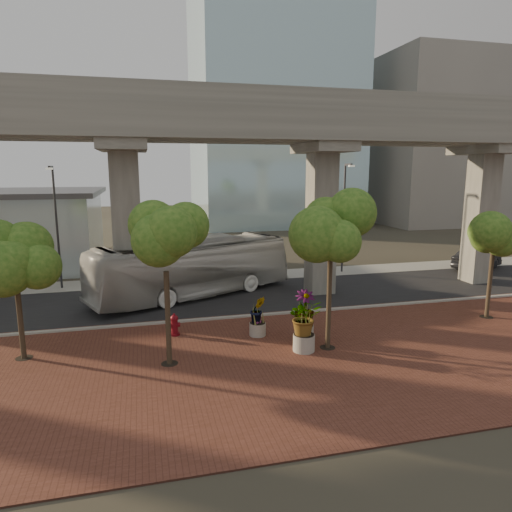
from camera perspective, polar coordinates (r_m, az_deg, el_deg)
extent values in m
plane|color=#322F24|center=(26.97, -2.48, -6.44)|extent=(160.00, 160.00, 0.00)
cube|color=brown|center=(19.67, 2.33, -13.07)|extent=(70.00, 13.00, 0.06)
cube|color=black|center=(28.84, -3.28, -5.26)|extent=(90.00, 8.00, 0.04)
cube|color=#A2A096|center=(25.08, -1.56, -7.58)|extent=(70.00, 0.25, 0.16)
cube|color=#A2A096|center=(34.08, -5.02, -2.75)|extent=(90.00, 3.00, 0.06)
cube|color=gray|center=(26.27, -2.86, 16.27)|extent=(72.00, 2.40, 1.80)
cube|color=gray|center=(29.41, -4.12, 15.67)|extent=(72.00, 2.40, 1.80)
cube|color=gray|center=(25.38, -2.37, 19.66)|extent=(72.00, 0.12, 1.00)
cube|color=gray|center=(30.63, -4.53, 18.10)|extent=(72.00, 0.12, 1.00)
cube|color=gray|center=(75.01, 21.67, 13.11)|extent=(18.00, 16.00, 24.00)
imported|color=silver|center=(29.03, -7.89, -1.53)|extent=(13.36, 8.16, 3.69)
imported|color=black|center=(40.98, 25.91, -0.39)|extent=(5.24, 3.54, 1.63)
cylinder|color=maroon|center=(22.81, -10.12, -9.56)|extent=(0.48, 0.48, 0.11)
cylinder|color=maroon|center=(22.68, -10.15, -8.64)|extent=(0.32, 0.32, 0.78)
sphere|color=maroon|center=(22.56, -10.19, -7.70)|extent=(0.38, 0.38, 0.38)
cylinder|color=maroon|center=(22.50, -10.20, -7.28)|extent=(0.11, 0.11, 0.13)
cylinder|color=maroon|center=(22.66, -10.16, -8.48)|extent=(0.54, 0.22, 0.22)
cylinder|color=gray|center=(20.64, 6.00, -10.71)|extent=(0.97, 0.97, 0.75)
imported|color=#275617|center=(20.24, 6.07, -7.60)|extent=(2.15, 2.15, 1.61)
cylinder|color=gray|center=(21.90, 6.00, -9.49)|extent=(0.92, 0.92, 0.71)
imported|color=#275617|center=(21.51, 6.07, -6.50)|extent=(2.24, 2.24, 1.68)
cylinder|color=gray|center=(22.35, 0.20, -9.12)|extent=(0.80, 0.80, 0.62)
imported|color=#275617|center=(22.04, 0.20, -6.72)|extent=(1.78, 1.78, 1.34)
cylinder|color=#433426|center=(21.74, -27.35, -7.35)|extent=(0.22, 0.22, 3.21)
cylinder|color=black|center=(22.26, -26.99, -11.27)|extent=(0.70, 0.70, 0.01)
cylinder|color=#433426|center=(19.04, -10.95, -7.67)|extent=(0.22, 0.22, 3.91)
cylinder|color=black|center=(19.74, -10.75, -13.05)|extent=(0.70, 0.70, 0.01)
cylinder|color=#433426|center=(20.57, 9.10, -5.90)|extent=(0.22, 0.22, 4.12)
cylinder|color=black|center=(21.25, 8.93, -11.22)|extent=(0.70, 0.70, 0.01)
cylinder|color=#433426|center=(27.61, 27.15, -3.29)|extent=(0.22, 0.22, 3.55)
cylinder|color=black|center=(28.05, 26.84, -6.81)|extent=(0.70, 0.70, 0.01)
cylinder|color=#2E2E33|center=(33.08, -23.60, 3.11)|extent=(0.14, 0.14, 8.09)
cube|color=#2E2E33|center=(32.35, -24.28, 10.11)|extent=(0.15, 1.01, 0.15)
cube|color=silver|center=(31.85, -24.43, 9.92)|extent=(0.40, 0.20, 0.12)
cylinder|color=#2B2A2F|center=(35.95, 10.89, 4.53)|extent=(0.15, 0.15, 8.29)
cube|color=#2B2A2F|center=(35.29, 11.49, 11.14)|extent=(0.16, 1.04, 0.16)
cube|color=silver|center=(34.82, 11.85, 10.96)|extent=(0.41, 0.21, 0.12)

